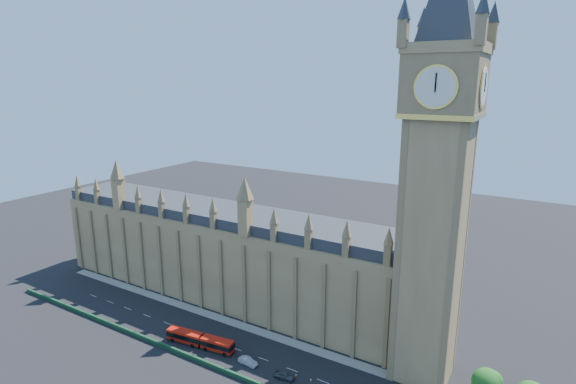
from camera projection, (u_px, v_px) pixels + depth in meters
The scene contains 11 objects.
ground at pixel (250, 354), 109.97m from camera, with size 400.00×400.00×0.00m, color black.
palace_westminster at pixel (224, 253), 137.41m from camera, with size 120.00×20.00×28.00m.
elizabeth_tower at pixel (440, 135), 89.54m from camera, with size 20.59×20.59×105.00m.
bridge_parapet at pixel (227, 372), 102.33m from camera, with size 160.00×0.60×1.20m, color #1E4C2D.
kerb_north at pixel (271, 335), 117.86m from camera, with size 160.00×3.00×0.16m, color gray.
tree_east_near at pixel (488, 382), 90.99m from camera, with size 6.00×6.00×8.50m.
red_bus at pixel (200, 340), 112.82m from camera, with size 18.92×5.06×3.18m.
car_grey at pixel (284, 375), 100.78m from camera, with size 1.94×4.83×1.64m, color #43454C.
car_silver at pixel (248, 361), 105.78m from camera, with size 1.72×4.94×1.63m, color #AFB1B7.
cone_a at pixel (311, 380), 99.93m from camera, with size 0.52×0.52×0.64m.
cone_b at pixel (296, 375), 101.51m from camera, with size 0.44×0.44×0.65m.
Camera 1 is at (57.88, -78.57, 65.11)m, focal length 28.00 mm.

